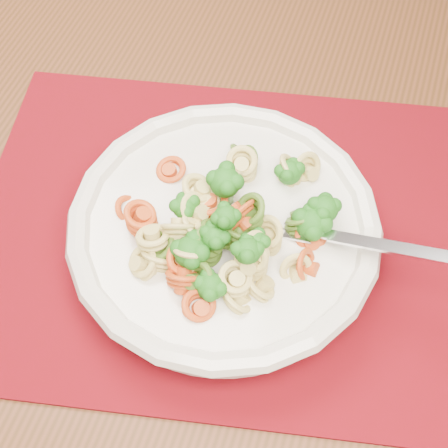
{
  "coord_description": "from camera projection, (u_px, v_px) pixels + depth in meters",
  "views": [
    {
      "loc": [
        0.02,
        -0.12,
        1.24
      ],
      "look_at": [
        -0.0,
        0.16,
        0.8
      ],
      "focal_mm": 50.0,
      "sensor_mm": 36.0,
      "label": 1
    }
  ],
  "objects": [
    {
      "name": "placemat",
      "position": [
        221.0,
        229.0,
        0.58
      ],
      "size": [
        0.47,
        0.37,
        0.0
      ],
      "primitive_type": "cube",
      "rotation": [
        0.0,
        0.0,
        -0.05
      ],
      "color": "#630412",
      "rests_on": "dining_table"
    },
    {
      "name": "fork",
      "position": [
        301.0,
        230.0,
        0.52
      ],
      "size": [
        0.18,
        0.09,
        0.08
      ],
      "primitive_type": null,
      "rotation": [
        0.0,
        -0.35,
        -0.38
      ],
      "color": "silver",
      "rests_on": "pasta_bowl"
    },
    {
      "name": "pasta_bowl",
      "position": [
        224.0,
        230.0,
        0.54
      ],
      "size": [
        0.27,
        0.27,
        0.05
      ],
      "color": "beige",
      "rests_on": "placemat"
    },
    {
      "name": "dining_table",
      "position": [
        187.0,
        189.0,
        0.73
      ],
      "size": [
        1.6,
        1.23,
        0.75
      ],
      "rotation": [
        0.0,
        0.0,
        -0.25
      ],
      "color": "#542B17",
      "rests_on": "ground"
    },
    {
      "name": "pasta_broccoli_heap",
      "position": [
        224.0,
        220.0,
        0.53
      ],
      "size": [
        0.23,
        0.23,
        0.06
      ],
      "primitive_type": null,
      "color": "tan",
      "rests_on": "pasta_bowl"
    }
  ]
}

